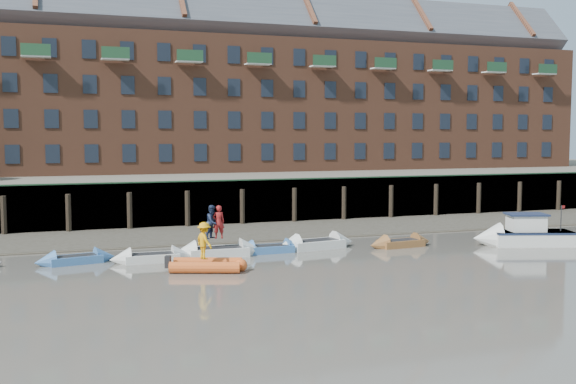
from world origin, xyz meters
name	(u,v)px	position (x,y,z in m)	size (l,w,h in m)	color
ground	(330,295)	(0.00, 0.00, 0.00)	(220.00, 220.00, 0.00)	#5F5A52
foreshore	(228,233)	(0.00, 18.00, 0.00)	(110.00, 8.00, 0.50)	#3D382F
mud_band	(241,241)	(0.00, 14.60, 0.00)	(110.00, 1.60, 0.10)	#4C4336
river_wall	(213,203)	(0.00, 22.38, 1.59)	(110.00, 1.23, 3.30)	#2D2A26
bank_terrace	(181,189)	(0.00, 36.00, 1.60)	(110.00, 28.00, 3.20)	#5E594D
apartment_terrace	(178,66)	(0.00, 36.99, 12.82)	(80.60, 15.56, 20.98)	brown
rowboat_1	(76,259)	(-9.80, 10.37, 0.21)	(4.17, 1.92, 1.17)	#3B6CAA
rowboat_2	(152,258)	(-6.05, 9.57, 0.22)	(4.28, 1.26, 1.24)	silver
rowboat_3	(218,252)	(-2.46, 9.96, 0.25)	(4.97, 1.51, 1.44)	silver
rowboat_4	(270,249)	(0.54, 10.25, 0.21)	(4.04, 1.28, 1.16)	#3B6CAA
rowboat_5	(316,244)	(3.46, 10.64, 0.25)	(5.11, 2.18, 1.44)	silver
rowboat_6	(401,243)	(8.37, 9.62, 0.21)	(4.21, 1.59, 1.19)	brown
rib_tender	(209,265)	(-3.71, 6.36, 0.28)	(3.76, 2.74, 0.63)	#DE5921
motor_launch	(516,235)	(15.12, 7.91, 0.62)	(6.17, 3.54, 2.42)	silver
person_rower_a	(219,222)	(-2.41, 10.06, 1.87)	(0.66, 0.43, 1.80)	maroon
person_rower_b	(212,222)	(-2.74, 10.07, 1.88)	(0.89, 0.69, 1.83)	#19233F
person_rib_crew	(204,241)	(-3.95, 6.34, 1.49)	(1.15, 0.66, 1.78)	orange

